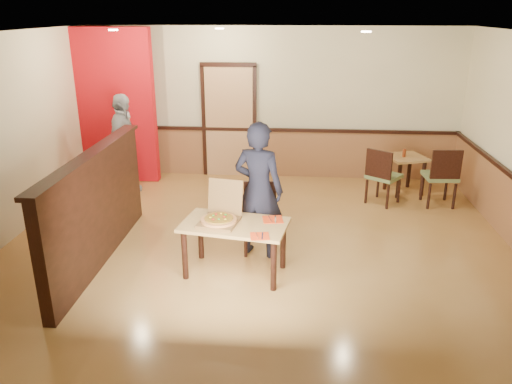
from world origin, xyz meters
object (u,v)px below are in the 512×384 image
main_table (235,231)px  passerby (124,145)px  diner (259,190)px  side_chair_left (382,174)px  pizza_box (220,217)px  side_chair_right (442,175)px  side_table (405,165)px  condiment (404,153)px  diner_chair (260,214)px

main_table → passerby: 3.49m
main_table → diner: 0.69m
side_chair_left → pizza_box: pizza_box is taller
passerby → side_chair_left: bearing=-94.3°
side_chair_right → diner: diner is taller
side_chair_left → passerby: size_ratio=0.54×
side_table → condiment: condiment is taller
passerby → side_chair_right: bearing=-94.1°
side_table → condiment: 0.25m
main_table → side_chair_left: size_ratio=1.41×
diner_chair → passerby: (-2.48, 1.96, 0.38)m
diner_chair → pizza_box: (-0.43, -0.68, 0.23)m
main_table → condiment: bearing=59.7°
side_chair_right → passerby: passerby is taller
passerby → condiment: size_ratio=12.44×
side_chair_right → diner: (-2.84, -1.94, 0.35)m
diner_chair → condiment: diner_chair is taller
diner → passerby: size_ratio=1.02×
side_table → pizza_box: bearing=-132.2°
side_chair_right → passerby: bearing=-5.1°
side_chair_left → pizza_box: size_ratio=1.62×
side_chair_left → main_table: bearing=86.8°
main_table → side_chair_left: (2.14, 2.51, -0.04)m
condiment → side_table: bearing=36.0°
pizza_box → diner_chair: bearing=68.3°
diner → passerby: bearing=-23.9°
diner → pizza_box: diner is taller
pizza_box → main_table: bearing=1.9°
diner → condiment: 3.44m
side_chair_left → side_chair_right: (0.95, -0.02, 0.02)m
diner → pizza_box: 0.70m
pizza_box → condiment: pizza_box is taller
diner_chair → side_chair_left: size_ratio=0.96×
side_chair_right → condiment: side_chair_right is taller
diner_chair → diner: (-0.01, -0.15, 0.39)m
main_table → pizza_box: 0.24m
side_chair_left → side_chair_right: 0.95m
main_table → diner: (0.25, 0.56, 0.33)m
main_table → side_table: bearing=59.5°
condiment → diner: bearing=-132.8°
side_chair_left → passerby: bearing=35.2°
side_chair_right → pizza_box: pizza_box is taller
main_table → condiment: size_ratio=9.54×
side_chair_right → pizza_box: (-3.26, -2.47, 0.18)m
side_chair_right → diner: 3.45m
diner_chair → side_chair_right: bearing=28.0°
side_chair_right → condiment: size_ratio=7.07×
diner_chair → condiment: 3.34m
diner → condiment: size_ratio=12.66×
side_table → condiment: bearing=-144.0°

